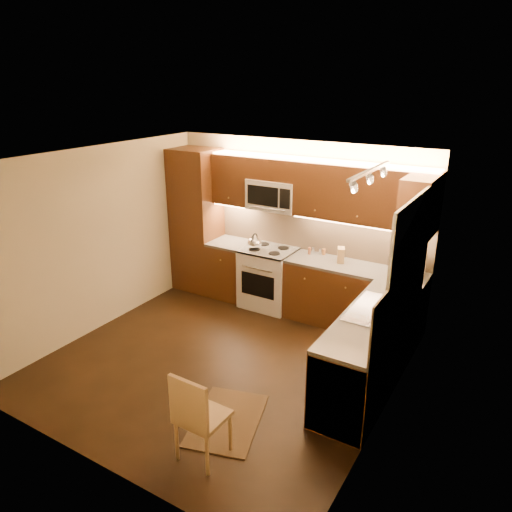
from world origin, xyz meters
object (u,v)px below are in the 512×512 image
Objects in this scene: microwave at (274,195)px; knife_block at (341,255)px; stove at (269,277)px; toaster_oven at (408,265)px; kettle at (254,241)px; soap_bottle at (407,291)px; dining_chair at (203,414)px; sink at (377,305)px.

microwave reaches higher than knife_block.
stove is 2.10m from toaster_oven.
knife_block reaches higher than stove.
kettle is at bearing -126.75° from microwave.
microwave reaches higher than kettle.
soap_bottle reaches higher than dining_chair.
soap_bottle is at bearing 65.91° from sink.
knife_block is 0.23× the size of dining_chair.
stove is at bearing 164.30° from soap_bottle.
sink is 1.25m from toaster_oven.
soap_bottle is at bearing 66.16° from dining_chair.
dining_chair is (-1.14, -2.41, -0.54)m from soap_bottle.
knife_block reaches higher than sink.
sink reaches higher than stove.
stove is at bearing 170.87° from toaster_oven.
kettle is (-0.18, -0.11, 0.58)m from stove.
knife_block is 3.22m from dining_chair.
dining_chair is (-0.96, -3.21, -0.56)m from toaster_oven.
kettle is at bearing 165.95° from knife_block.
kettle reaches higher than toaster_oven.
dining_chair is at bearing -113.53° from knife_block.
dining_chair is at bearing -71.74° from microwave.
sink is 1.51m from knife_block.
stove is at bearing 30.64° from kettle.
kettle is 1.30m from knife_block.
knife_block and soap_bottle have the same top height.
toaster_oven reaches higher than soap_bottle.
knife_block is at bearing 146.76° from soap_bottle.
sink is (2.00, -1.26, -0.74)m from microwave.
soap_bottle is (0.19, -0.79, -0.02)m from toaster_oven.
toaster_oven is 0.81m from soap_bottle.
dining_chair is at bearing -67.83° from kettle.
microwave is 0.88× the size of sink.
toaster_oven reaches higher than stove.
soap_bottle is at bearing -20.08° from microwave.
microwave is 1.85× the size of toaster_oven.
microwave is at bearing 167.04° from toaster_oven.
knife_block is 1.00× the size of soap_bottle.
sink is at bearing 65.89° from dining_chair.
knife_block is at bearing 8.22° from kettle.
microwave reaches higher than toaster_oven.
microwave reaches higher than dining_chair.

